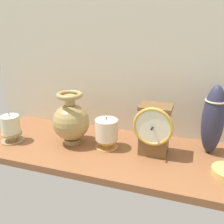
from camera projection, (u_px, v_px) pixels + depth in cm
name	position (u px, v px, depth cm)	size (l,w,h in cm)	color
ground_plane	(112.00, 152.00, 91.06)	(100.00, 36.00, 2.40)	brown
back_wall	(128.00, 50.00, 95.96)	(120.00, 2.00, 65.00)	beige
mantel_clock	(154.00, 129.00, 84.42)	(13.03, 10.31, 17.82)	brown
brass_vase_bulbous	(71.00, 120.00, 92.74)	(13.35, 13.35, 19.30)	#A2894F
pillar_candle_front	(106.00, 132.00, 90.08)	(8.20, 8.20, 11.79)	tan
pillar_candle_near_clock	(11.00, 128.00, 94.98)	(8.34, 8.34, 11.27)	#9F8758
tall_ceramic_vase	(213.00, 120.00, 84.51)	(7.24, 7.24, 23.91)	#2D2E47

